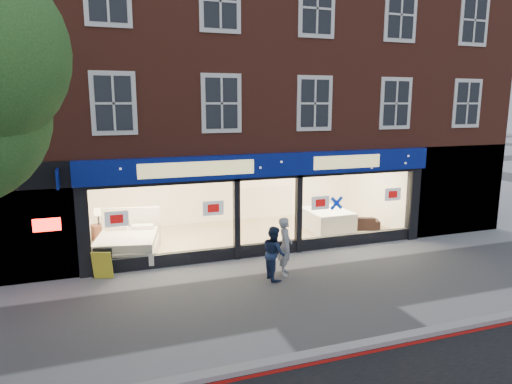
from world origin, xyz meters
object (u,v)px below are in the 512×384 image
display_bed (128,243)px  sofa (356,222)px  a_board (102,264)px  pedestrian_grey (285,246)px  mattress_stack (327,220)px  pedestrian_blue (274,253)px

display_bed → sofa: 8.44m
a_board → pedestrian_grey: pedestrian_grey is taller
mattress_stack → pedestrian_blue: bearing=-134.2°
display_bed → a_board: size_ratio=3.13×
a_board → pedestrian_grey: 5.12m
display_bed → mattress_stack: bearing=16.1°
pedestrian_blue → pedestrian_grey: bearing=-66.5°
mattress_stack → pedestrian_blue: pedestrian_blue is taller
display_bed → a_board: (-0.79, -1.63, -0.04)m
mattress_stack → display_bed: bearing=-175.9°
mattress_stack → a_board: 8.41m
sofa → pedestrian_grey: (-4.31, -3.24, 0.49)m
pedestrian_grey → pedestrian_blue: size_ratio=1.11×
mattress_stack → sofa: size_ratio=1.12×
a_board → pedestrian_blue: size_ratio=0.55×
display_bed → pedestrian_blue: pedestrian_blue is taller
a_board → pedestrian_blue: bearing=-2.2°
a_board → pedestrian_blue: (4.49, -1.59, 0.33)m
display_bed → a_board: display_bed is taller
display_bed → sofa: (8.43, 0.22, -0.11)m
sofa → pedestrian_blue: size_ratio=1.13×
display_bed → mattress_stack: 7.35m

